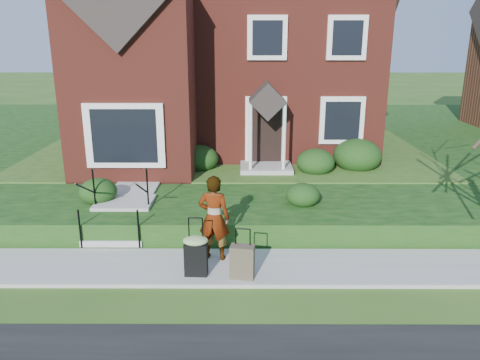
{
  "coord_description": "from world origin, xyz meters",
  "views": [
    {
      "loc": [
        0.43,
        -8.73,
        4.55
      ],
      "look_at": [
        0.4,
        2.0,
        1.32
      ],
      "focal_mm": 35.0,
      "sensor_mm": 36.0,
      "label": 1
    }
  ],
  "objects_px": {
    "suitcase_black": "(196,253)",
    "suitcase_olive": "(242,262)",
    "front_steps": "(121,215)",
    "woman": "(214,218)"
  },
  "relations": [
    {
      "from": "front_steps",
      "to": "woman",
      "type": "height_order",
      "value": "woman"
    },
    {
      "from": "suitcase_black",
      "to": "suitcase_olive",
      "type": "distance_m",
      "value": 0.92
    },
    {
      "from": "front_steps",
      "to": "suitcase_olive",
      "type": "distance_m",
      "value": 3.77
    },
    {
      "from": "front_steps",
      "to": "suitcase_olive",
      "type": "height_order",
      "value": "front_steps"
    },
    {
      "from": "front_steps",
      "to": "woman",
      "type": "relative_size",
      "value": 1.1
    },
    {
      "from": "woman",
      "to": "suitcase_black",
      "type": "xyz_separation_m",
      "value": [
        -0.32,
        -0.74,
        -0.45
      ]
    },
    {
      "from": "woman",
      "to": "suitcase_olive",
      "type": "bearing_deg",
      "value": 134.76
    },
    {
      "from": "suitcase_olive",
      "to": "woman",
      "type": "bearing_deg",
      "value": 133.82
    },
    {
      "from": "suitcase_black",
      "to": "front_steps",
      "type": "bearing_deg",
      "value": 134.91
    },
    {
      "from": "suitcase_black",
      "to": "suitcase_olive",
      "type": "xyz_separation_m",
      "value": [
        0.91,
        -0.12,
        -0.12
      ]
    }
  ]
}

